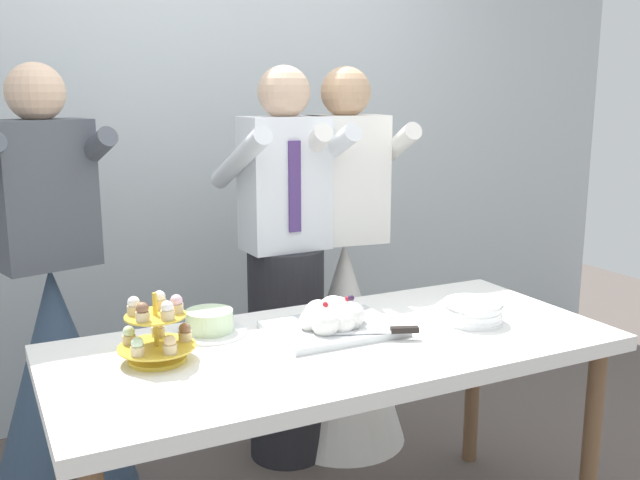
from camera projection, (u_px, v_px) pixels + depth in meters
rear_wall at (195, 114)px, 3.43m from camera, size 5.20×0.10×2.90m
dessert_table at (337, 362)px, 2.29m from camera, size 1.80×0.80×0.78m
cupcake_stand at (156, 333)px, 2.08m from camera, size 0.23×0.23×0.21m
main_cake_tray at (334, 320)px, 2.35m from camera, size 0.43×0.35×0.12m
plate_stack at (473, 312)px, 2.45m from camera, size 0.21×0.21×0.08m
round_cake at (209, 324)px, 2.33m from camera, size 0.24×0.24×0.08m
person_groom at (286, 289)px, 2.97m from camera, size 0.47×0.50×1.66m
person_bride at (344, 316)px, 3.15m from camera, size 0.56×0.56×1.66m
person_guest at (56, 352)px, 2.71m from camera, size 0.60×0.59×1.66m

